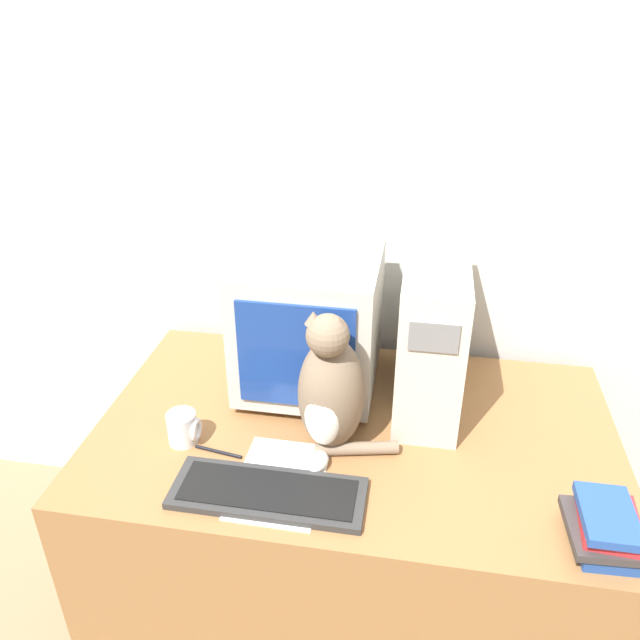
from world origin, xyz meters
TOP-DOWN VIEW (x-y plane):
  - wall_back at (0.00, 0.92)m, footprint 7.00×0.05m
  - desk at (0.00, 0.43)m, footprint 1.41×0.85m
  - crt_monitor at (-0.16, 0.61)m, footprint 0.39×0.40m
  - computer_tower at (0.19, 0.59)m, footprint 0.17×0.44m
  - keyboard at (-0.17, 0.13)m, footprint 0.46×0.17m
  - cat at (-0.06, 0.34)m, footprint 0.28×0.24m
  - book_stack at (0.58, 0.12)m, footprint 0.17×0.18m
  - pen at (-0.34, 0.26)m, footprint 0.13×0.03m
  - paper_sheet at (-0.16, 0.19)m, footprint 0.21×0.30m
  - mug at (-0.44, 0.29)m, footprint 0.08×0.08m

SIDE VIEW (x-z plane):
  - desk at x=0.00m, z-range 0.00..0.76m
  - paper_sheet at x=-0.16m, z-range 0.76..0.76m
  - pen at x=-0.34m, z-range 0.76..0.77m
  - keyboard at x=-0.17m, z-range 0.76..0.78m
  - mug at x=-0.44m, z-range 0.76..0.85m
  - book_stack at x=0.58m, z-range 0.76..0.86m
  - cat at x=-0.06m, z-range 0.73..1.13m
  - crt_monitor at x=-0.16m, z-range 0.76..1.18m
  - computer_tower at x=0.19m, z-range 0.76..1.19m
  - wall_back at x=0.00m, z-range 0.00..2.50m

